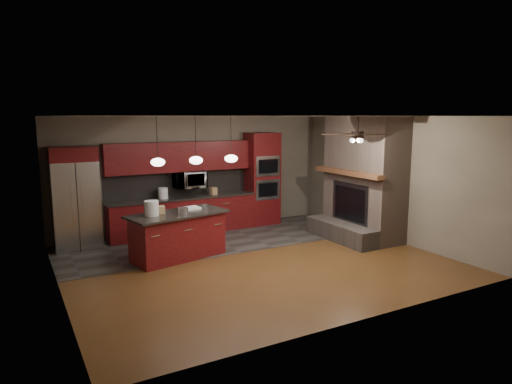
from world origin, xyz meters
TOP-DOWN VIEW (x-y plane):
  - ground at (0.00, 0.00)m, footprint 7.00×7.00m
  - ceiling at (0.00, 0.00)m, footprint 7.00×6.00m
  - back_wall at (0.00, 3.00)m, footprint 7.00×0.02m
  - right_wall at (3.50, 0.00)m, footprint 0.02×6.00m
  - left_wall at (-3.50, 0.00)m, footprint 0.02×6.00m
  - slate_tile_patch at (0.00, 1.80)m, footprint 7.00×2.40m
  - fireplace_column at (3.04, 0.40)m, footprint 1.30×2.10m
  - back_cabinetry at (-0.48, 2.74)m, footprint 3.59×0.64m
  - oven_tower at (1.70, 2.69)m, footprint 0.80×0.63m
  - microwave at (-0.27, 2.75)m, footprint 0.73×0.41m
  - refrigerator at (-2.89, 2.62)m, footprint 0.94×0.75m
  - kitchen_island at (-1.23, 0.91)m, footprint 2.08×1.27m
  - white_bucket at (-1.75, 0.89)m, footprint 0.32×0.32m
  - paint_can at (-1.18, 0.74)m, footprint 0.23×0.23m
  - paint_tray at (-0.88, 1.15)m, footprint 0.43×0.32m
  - cardboard_box at (-1.57, 1.04)m, footprint 0.25×0.20m
  - counter_bucket at (-0.95, 2.70)m, footprint 0.29×0.29m
  - counter_box at (0.30, 2.65)m, footprint 0.19×0.16m
  - pendant_left at (-1.65, 0.70)m, footprint 0.26×0.26m
  - pendant_center at (-0.90, 0.70)m, footprint 0.26×0.26m
  - pendant_right at (-0.15, 0.70)m, footprint 0.26×0.26m
  - ceiling_fan at (1.80, -0.80)m, footprint 1.27×1.33m

SIDE VIEW (x-z plane):
  - ground at x=0.00m, z-range 0.00..0.00m
  - slate_tile_patch at x=0.00m, z-range 0.00..0.01m
  - kitchen_island at x=-1.23m, z-range 0.01..0.93m
  - back_cabinetry at x=-0.48m, z-range -0.21..1.99m
  - paint_tray at x=-0.88m, z-range 0.92..0.96m
  - paint_can at x=-1.18m, z-range 0.92..1.05m
  - counter_box at x=0.30m, z-range 0.90..1.08m
  - cardboard_box at x=-1.57m, z-range 0.92..1.07m
  - counter_bucket at x=-0.95m, z-range 0.90..1.15m
  - white_bucket at x=-1.75m, z-range 0.92..1.21m
  - refrigerator at x=-2.89m, z-range 0.00..2.17m
  - oven_tower at x=1.70m, z-range 0.00..2.38m
  - fireplace_column at x=3.04m, z-range -0.10..2.70m
  - microwave at x=-0.27m, z-range 1.05..1.55m
  - back_wall at x=0.00m, z-range 0.00..2.80m
  - right_wall at x=3.50m, z-range 0.00..2.80m
  - left_wall at x=-3.50m, z-range 0.00..2.80m
  - pendant_left at x=-1.65m, z-range 1.51..2.42m
  - pendant_center at x=-0.90m, z-range 1.51..2.42m
  - pendant_right at x=-0.15m, z-range 1.51..2.42m
  - ceiling_fan at x=1.80m, z-range 2.25..2.66m
  - ceiling at x=0.00m, z-range 2.79..2.81m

